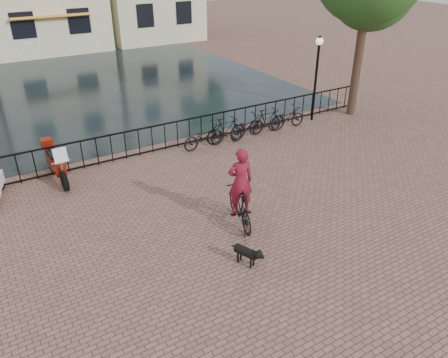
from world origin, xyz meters
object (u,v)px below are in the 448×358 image
dog (246,254)px  lamp_post (317,64)px  cyclist (240,192)px  motorcycle (55,159)px

dog → lamp_post: bearing=17.9°
cyclist → dog: size_ratio=3.03×
lamp_post → cyclist: size_ratio=1.34×
lamp_post → dog: bearing=-139.8°
cyclist → motorcycle: 6.23m
dog → motorcycle: (-2.83, 6.57, 0.47)m
lamp_post → motorcycle: lamp_post is taller
lamp_post → dog: (-7.80, -6.58, -2.10)m
cyclist → dog: bearing=76.6°
cyclist → motorcycle: cyclist is taller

